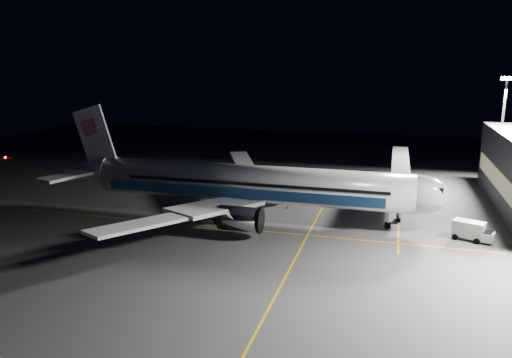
{
  "coord_description": "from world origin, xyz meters",
  "views": [
    {
      "loc": [
        20.66,
        -70.31,
        23.0
      ],
      "look_at": [
        0.95,
        0.12,
        6.0
      ],
      "focal_mm": 35.0,
      "sensor_mm": 36.0,
      "label": 1
    }
  ],
  "objects_px": {
    "jet_bridge": "(400,172)",
    "airliner": "(243,184)",
    "baggage_tug": "(247,194)",
    "safety_cone_c": "(288,206)",
    "safety_cone_b": "(251,198)",
    "floodlight_mast_north": "(503,122)",
    "service_truck": "(472,231)",
    "safety_cone_a": "(220,205)"
  },
  "relations": [
    {
      "from": "airliner",
      "to": "jet_bridge",
      "type": "xyz_separation_m",
      "value": [
        23.08,
        18.06,
        -0.58
      ]
    },
    {
      "from": "service_truck",
      "to": "safety_cone_b",
      "type": "xyz_separation_m",
      "value": [
        -33.89,
        11.75,
        -1.09
      ]
    },
    {
      "from": "jet_bridge",
      "to": "baggage_tug",
      "type": "height_order",
      "value": "jet_bridge"
    },
    {
      "from": "floodlight_mast_north",
      "to": "jet_bridge",
      "type": "bearing_deg",
      "value": -142.26
    },
    {
      "from": "airliner",
      "to": "safety_cone_a",
      "type": "bearing_deg",
      "value": 142.86
    },
    {
      "from": "airliner",
      "to": "safety_cone_a",
      "type": "distance_m",
      "value": 8.21
    },
    {
      "from": "service_truck",
      "to": "baggage_tug",
      "type": "xyz_separation_m",
      "value": [
        -34.74,
        12.01,
        -0.59
      ]
    },
    {
      "from": "service_truck",
      "to": "safety_cone_a",
      "type": "distance_m",
      "value": 38.25
    },
    {
      "from": "airliner",
      "to": "service_truck",
      "type": "height_order",
      "value": "airliner"
    },
    {
      "from": "jet_bridge",
      "to": "floodlight_mast_north",
      "type": "bearing_deg",
      "value": 37.74
    },
    {
      "from": "safety_cone_b",
      "to": "safety_cone_c",
      "type": "height_order",
      "value": "safety_cone_c"
    },
    {
      "from": "airliner",
      "to": "service_truck",
      "type": "bearing_deg",
      "value": -3.84
    },
    {
      "from": "baggage_tug",
      "to": "safety_cone_a",
      "type": "height_order",
      "value": "baggage_tug"
    },
    {
      "from": "airliner",
      "to": "jet_bridge",
      "type": "height_order",
      "value": "airliner"
    },
    {
      "from": "airliner",
      "to": "safety_cone_b",
      "type": "relative_size",
      "value": 101.17
    },
    {
      "from": "floodlight_mast_north",
      "to": "safety_cone_c",
      "type": "xyz_separation_m",
      "value": [
        -35.37,
        -25.79,
        -12.06
      ]
    },
    {
      "from": "baggage_tug",
      "to": "airliner",
      "type": "bearing_deg",
      "value": -91.66
    },
    {
      "from": "airliner",
      "to": "floodlight_mast_north",
      "type": "xyz_separation_m",
      "value": [
        41.08,
        31.99,
        7.21
      ]
    },
    {
      "from": "service_truck",
      "to": "baggage_tug",
      "type": "bearing_deg",
      "value": -177.63
    },
    {
      "from": "safety_cone_c",
      "to": "baggage_tug",
      "type": "bearing_deg",
      "value": 155.58
    },
    {
      "from": "jet_bridge",
      "to": "baggage_tug",
      "type": "relative_size",
      "value": 12.28
    },
    {
      "from": "safety_cone_b",
      "to": "safety_cone_c",
      "type": "bearing_deg",
      "value": -25.28
    },
    {
      "from": "service_truck",
      "to": "jet_bridge",
      "type": "bearing_deg",
      "value": 136.29
    },
    {
      "from": "jet_bridge",
      "to": "safety_cone_c",
      "type": "xyz_separation_m",
      "value": [
        -17.37,
        -11.86,
        -4.28
      ]
    },
    {
      "from": "safety_cone_a",
      "to": "safety_cone_b",
      "type": "distance_m",
      "value": 6.77
    },
    {
      "from": "airliner",
      "to": "jet_bridge",
      "type": "bearing_deg",
      "value": 38.04
    },
    {
      "from": "jet_bridge",
      "to": "floodlight_mast_north",
      "type": "distance_m",
      "value": 24.06
    },
    {
      "from": "jet_bridge",
      "to": "airliner",
      "type": "bearing_deg",
      "value": -141.96
    },
    {
      "from": "jet_bridge",
      "to": "service_truck",
      "type": "bearing_deg",
      "value": -65.14
    },
    {
      "from": "service_truck",
      "to": "baggage_tug",
      "type": "relative_size",
      "value": 1.95
    },
    {
      "from": "jet_bridge",
      "to": "service_truck",
      "type": "distance_m",
      "value": 22.52
    },
    {
      "from": "jet_bridge",
      "to": "safety_cone_c",
      "type": "relative_size",
      "value": 56.15
    },
    {
      "from": "service_truck",
      "to": "floodlight_mast_north",
      "type": "bearing_deg",
      "value": 97.26
    },
    {
      "from": "floodlight_mast_north",
      "to": "baggage_tug",
      "type": "height_order",
      "value": "floodlight_mast_north"
    },
    {
      "from": "airliner",
      "to": "floodlight_mast_north",
      "type": "bearing_deg",
      "value": 37.91
    },
    {
      "from": "floodlight_mast_north",
      "to": "baggage_tug",
      "type": "distance_m",
      "value": 50.06
    },
    {
      "from": "safety_cone_a",
      "to": "jet_bridge",
      "type": "bearing_deg",
      "value": 26.37
    },
    {
      "from": "service_truck",
      "to": "safety_cone_c",
      "type": "xyz_separation_m",
      "value": [
        -26.75,
        8.38,
        -1.09
      ]
    },
    {
      "from": "safety_cone_c",
      "to": "safety_cone_b",
      "type": "bearing_deg",
      "value": 154.72
    },
    {
      "from": "jet_bridge",
      "to": "safety_cone_b",
      "type": "relative_size",
      "value": 56.61
    },
    {
      "from": "airliner",
      "to": "safety_cone_b",
      "type": "bearing_deg",
      "value": 98.55
    },
    {
      "from": "airliner",
      "to": "safety_cone_a",
      "type": "xyz_separation_m",
      "value": [
        -5.28,
        4.0,
        -4.84
      ]
    }
  ]
}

